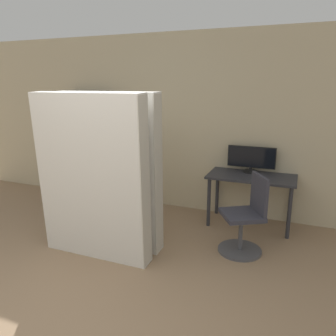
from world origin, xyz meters
The scene contains 7 objects.
wall_back centered at (0.00, 3.35, 1.35)m, with size 8.00×0.06×2.70m.
desk centered at (1.16, 3.02, 0.62)m, with size 1.18×0.61×0.73m.
monitor centered at (1.11, 3.20, 0.93)m, with size 0.67×0.22×0.37m.
office_chair centered at (1.22, 2.22, 0.39)m, with size 0.60×0.60×0.94m.
bookshelf centered at (-1.70, 3.23, 0.89)m, with size 0.81×0.25×1.80m.
mattress_near centered at (-0.37, 1.48, 0.94)m, with size 1.32×0.28×1.88m.
mattress_far centered at (-0.37, 1.82, 0.94)m, with size 1.32×0.25×1.88m.
Camera 1 is at (1.71, -1.44, 1.96)m, focal length 35.00 mm.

